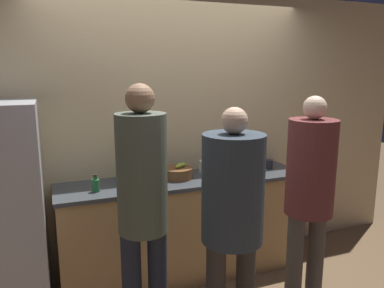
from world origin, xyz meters
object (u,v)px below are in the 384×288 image
person_center (232,207)px  person_right (310,187)px  cup_black (269,164)px  cup_yellow (257,164)px  fruit_bowl (178,173)px  person_left (143,202)px  potted_plant (130,168)px  bottle_dark (236,169)px  bottle_green (96,185)px  utensil_crock (204,166)px

person_center → person_right: size_ratio=0.98×
cup_black → cup_yellow: bearing=145.5°
fruit_bowl → cup_yellow: (0.85, 0.06, -0.01)m
person_left → person_center: person_left is taller
person_left → person_right: (1.27, -0.03, -0.04)m
fruit_bowl → cup_black: bearing=-0.2°
person_left → potted_plant: person_left is taller
bottle_dark → potted_plant: bearing=164.7°
person_right → cup_black: 0.90m
person_center → bottle_green: bearing=129.4°
person_center → bottle_dark: (0.46, 0.85, -0.00)m
utensil_crock → potted_plant: 0.72m
utensil_crock → bottle_dark: size_ratio=1.22×
fruit_bowl → cup_black: size_ratio=3.07×
utensil_crock → person_right: bearing=-64.7°
person_right → cup_black: (0.20, 0.87, -0.05)m
utensil_crock → person_left: bearing=-131.1°
cup_black → person_left: bearing=-150.2°
person_center → fruit_bowl: bearing=91.1°
person_left → cup_black: person_left is taller
person_right → bottle_dark: (-0.27, 0.68, -0.01)m
person_center → cup_black: bearing=48.2°
person_left → cup_yellow: (1.37, 0.90, -0.09)m
person_right → potted_plant: (-1.17, 0.93, 0.03)m
fruit_bowl → cup_yellow: bearing=4.1°
person_left → cup_yellow: bearing=33.4°
person_right → cup_black: size_ratio=19.20×
person_left → person_center: 0.58m
person_center → bottle_dark: bearing=61.5°
cup_yellow → person_center: bearing=-127.1°
cup_black → potted_plant: bearing=177.6°
person_left → potted_plant: size_ratio=8.15×
person_right → bottle_green: size_ratio=12.05×
person_right → potted_plant: bearing=141.6°
person_center → utensil_crock: 1.17m
fruit_bowl → person_right: bearing=-49.4°
cup_black → utensil_crock: bearing=171.9°
person_right → cup_yellow: 0.94m
person_left → fruit_bowl: 0.99m
utensil_crock → bottle_dark: 0.34m
person_right → utensil_crock: bearing=115.3°
person_center → potted_plant: bearing=111.9°
person_right → fruit_bowl: size_ratio=6.26×
person_left → bottle_green: bearing=106.7°
bottle_green → cup_black: bearing=4.2°
bottle_green → bottle_dark: size_ratio=0.63×
cup_yellow → utensil_crock: bearing=177.1°
person_center → person_right: bearing=12.8°
person_left → cup_black: bearing=29.8°
cup_black → fruit_bowl: bearing=179.8°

